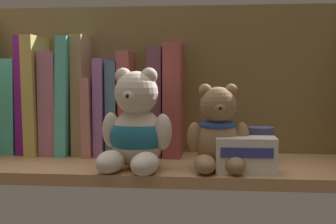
% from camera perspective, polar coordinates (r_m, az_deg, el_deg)
% --- Properties ---
extents(shelf_board, '(0.72, 0.24, 0.02)m').
position_cam_1_polar(shelf_board, '(0.86, -1.69, -6.91)').
color(shelf_board, tan).
rests_on(shelf_board, ground).
extents(shelf_back_panel, '(0.74, 0.01, 0.32)m').
position_cam_1_polar(shelf_back_panel, '(0.97, -0.70, 3.48)').
color(shelf_back_panel, olive).
rests_on(shelf_back_panel, ground).
extents(book_0, '(0.02, 0.10, 0.15)m').
position_cam_1_polar(book_0, '(1.03, -19.74, -0.38)').
color(book_0, brown).
rests_on(book_0, shelf_board).
extents(book_1, '(0.03, 0.11, 0.19)m').
position_cam_1_polar(book_1, '(1.02, -18.32, 0.75)').
color(book_1, '#4CC9BA').
rests_on(book_1, shelf_board).
extents(book_2, '(0.02, 0.11, 0.24)m').
position_cam_1_polar(book_2, '(1.00, -16.86, 2.06)').
color(book_2, purple).
rests_on(book_2, shelf_board).
extents(book_3, '(0.03, 0.15, 0.24)m').
position_cam_1_polar(book_3, '(1.00, -15.50, 2.04)').
color(book_3, tan).
rests_on(book_3, shelf_board).
extents(book_4, '(0.03, 0.12, 0.21)m').
position_cam_1_polar(book_4, '(0.98, -13.74, 1.13)').
color(book_4, '#B87394').
rests_on(book_4, shelf_board).
extents(book_5, '(0.03, 0.14, 0.24)m').
position_cam_1_polar(book_5, '(0.97, -11.99, 2.00)').
color(book_5, '#55CBBC').
rests_on(book_5, shelf_board).
extents(book_6, '(0.02, 0.11, 0.24)m').
position_cam_1_polar(book_6, '(0.97, -10.52, 2.13)').
color(book_6, tan).
rests_on(book_6, shelf_board).
extents(book_7, '(0.02, 0.15, 0.16)m').
position_cam_1_polar(book_7, '(0.96, -9.13, -0.39)').
color(book_7, tan).
rests_on(book_7, shelf_board).
extents(book_8, '(0.02, 0.12, 0.19)m').
position_cam_1_polar(book_8, '(0.96, -7.89, 0.70)').
color(book_8, '#B073CC').
rests_on(book_8, shelf_board).
extents(book_9, '(0.02, 0.11, 0.19)m').
position_cam_1_polar(book_9, '(0.95, -6.52, 0.54)').
color(book_9, '#5A82A8').
rests_on(book_9, shelf_board).
extents(book_10, '(0.03, 0.10, 0.21)m').
position_cam_1_polar(book_10, '(0.94, -4.95, 1.13)').
color(book_10, '#C25D5D').
rests_on(book_10, shelf_board).
extents(book_11, '(0.03, 0.15, 0.16)m').
position_cam_1_polar(book_11, '(0.94, -3.20, -0.34)').
color(book_11, olive).
rests_on(book_11, shelf_board).
extents(book_12, '(0.03, 0.12, 0.22)m').
position_cam_1_polar(book_12, '(0.93, -1.35, 1.33)').
color(book_12, '#6E3E55').
rests_on(book_12, shelf_board).
extents(book_13, '(0.03, 0.13, 0.22)m').
position_cam_1_polar(book_13, '(0.93, 0.79, 1.60)').
color(book_13, '#AD4A4A').
rests_on(book_13, shelf_board).
extents(teddy_bear_larger, '(0.13, 0.14, 0.17)m').
position_cam_1_polar(teddy_bear_larger, '(0.78, -3.98, -2.19)').
color(teddy_bear_larger, beige).
rests_on(teddy_bear_larger, shelf_board).
extents(teddy_bear_smaller, '(0.11, 0.11, 0.15)m').
position_cam_1_polar(teddy_bear_smaller, '(0.78, 6.28, -2.67)').
color(teddy_bear_smaller, '#93704C').
rests_on(teddy_bear_smaller, shelf_board).
extents(pillar_candle, '(0.05, 0.05, 0.07)m').
position_cam_1_polar(pillar_candle, '(0.87, 11.54, -4.02)').
color(pillar_candle, '#4C5B99').
rests_on(pillar_candle, shelf_board).
extents(small_product_box, '(0.10, 0.05, 0.06)m').
position_cam_1_polar(small_product_box, '(0.77, 9.68, -5.27)').
color(small_product_box, silver).
rests_on(small_product_box, shelf_board).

